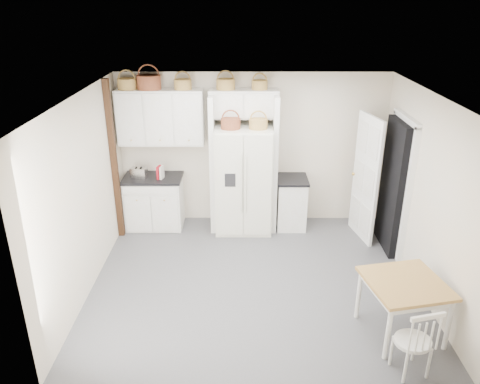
{
  "coord_description": "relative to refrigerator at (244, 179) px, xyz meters",
  "views": [
    {
      "loc": [
        -0.18,
        -5.63,
        3.74
      ],
      "look_at": [
        -0.2,
        0.4,
        1.19
      ],
      "focal_mm": 35.0,
      "sensor_mm": 36.0,
      "label": 1
    }
  ],
  "objects": [
    {
      "name": "cookbook_red",
      "position": [
        -1.4,
        -0.01,
        0.13
      ],
      "size": [
        0.07,
        0.15,
        0.22
      ],
      "primitive_type": "cube",
      "rotation": [
        0.0,
        0.0,
        -0.24
      ],
      "color": "#AC101C",
      "rests_on": "counter_left"
    },
    {
      "name": "door_slab",
      "position": [
        1.95,
        -0.29,
        0.13
      ],
      "size": [
        0.21,
        0.79,
        2.05
      ],
      "primitive_type": "cube",
      "rotation": [
        0.0,
        0.0,
        -1.36
      ],
      "color": "white",
      "rests_on": "floor"
    },
    {
      "name": "basket_bridge_a",
      "position": [
        -0.29,
        0.2,
        1.54
      ],
      "size": [
        0.29,
        0.29,
        0.16
      ],
      "primitive_type": "cylinder",
      "color": "olive",
      "rests_on": "bridge_cabinet"
    },
    {
      "name": "counter_left",
      "position": [
        -1.53,
        0.07,
        -0.0
      ],
      "size": [
        0.98,
        0.63,
        0.04
      ],
      "primitive_type": "cube",
      "color": "black",
      "rests_on": "base_cab_left"
    },
    {
      "name": "refrigerator",
      "position": [
        0.0,
        0.0,
        0.0
      ],
      "size": [
        0.93,
        0.75,
        1.79
      ],
      "primitive_type": "cube",
      "color": "silver",
      "rests_on": "floor"
    },
    {
      "name": "toaster",
      "position": [
        -1.74,
        0.01,
        0.11
      ],
      "size": [
        0.29,
        0.2,
        0.18
      ],
      "primitive_type": "cube",
      "rotation": [
        0.0,
        0.0,
        -0.19
      ],
      "color": "silver",
      "rests_on": "counter_left"
    },
    {
      "name": "doorway_void",
      "position": [
        2.31,
        -0.63,
        0.13
      ],
      "size": [
        0.18,
        0.85,
        2.05
      ],
      "primitive_type": "cube",
      "color": "black",
      "rests_on": "floor"
    },
    {
      "name": "basket_bridge_b",
      "position": [
        0.25,
        0.2,
        1.53
      ],
      "size": [
        0.25,
        0.25,
        0.14
      ],
      "primitive_type": "cylinder",
      "color": "olive",
      "rests_on": "bridge_cabinet"
    },
    {
      "name": "windsor_chair",
      "position": [
        1.76,
        -3.36,
        -0.49
      ],
      "size": [
        0.47,
        0.44,
        0.8
      ],
      "primitive_type": "cube",
      "rotation": [
        0.0,
        0.0,
        0.24
      ],
      "color": "white",
      "rests_on": "floor"
    },
    {
      "name": "base_cab_right",
      "position": [
        0.82,
        0.07,
        -0.47
      ],
      "size": [
        0.48,
        0.58,
        0.85
      ],
      "primitive_type": "cube",
      "color": "white",
      "rests_on": "floor"
    },
    {
      "name": "basket_upper_c",
      "position": [
        -0.96,
        0.2,
        1.53
      ],
      "size": [
        0.28,
        0.28,
        0.16
      ],
      "primitive_type": "cylinder",
      "color": "olive",
      "rests_on": "upper_cabinet"
    },
    {
      "name": "wall_right",
      "position": [
        2.4,
        -1.63,
        0.4
      ],
      "size": [
        0.0,
        4.0,
        4.0
      ],
      "primitive_type": "plane",
      "rotation": [
        1.57,
        0.0,
        -1.57
      ],
      "color": "beige",
      "rests_on": "floor"
    },
    {
      "name": "fridge_panel_right",
      "position": [
        0.51,
        0.07,
        0.25
      ],
      "size": [
        0.08,
        0.6,
        2.3
      ],
      "primitive_type": "cube",
      "color": "white",
      "rests_on": "floor"
    },
    {
      "name": "base_cab_left",
      "position": [
        -1.53,
        0.07,
        -0.46
      ],
      "size": [
        0.94,
        0.6,
        0.87
      ],
      "primitive_type": "cube",
      "color": "white",
      "rests_on": "floor"
    },
    {
      "name": "ceiling",
      "position": [
        0.15,
        -1.63,
        1.7
      ],
      "size": [
        4.5,
        4.5,
        0.0
      ],
      "primitive_type": "plane",
      "color": "white",
      "rests_on": "wall_back"
    },
    {
      "name": "basket_upper_a",
      "position": [
        -1.85,
        0.2,
        1.54
      ],
      "size": [
        0.3,
        0.3,
        0.17
      ],
      "primitive_type": "cylinder",
      "color": "olive",
      "rests_on": "upper_cabinet"
    },
    {
      "name": "wall_left",
      "position": [
        -2.1,
        -1.63,
        0.4
      ],
      "size": [
        0.0,
        4.0,
        4.0
      ],
      "primitive_type": "plane",
      "rotation": [
        1.57,
        0.0,
        1.57
      ],
      "color": "beige",
      "rests_on": "floor"
    },
    {
      "name": "basket_fridge_b",
      "position": [
        0.23,
        -0.1,
        0.97
      ],
      "size": [
        0.29,
        0.29,
        0.16
      ],
      "primitive_type": "cylinder",
      "color": "olive",
      "rests_on": "refrigerator"
    },
    {
      "name": "bridge_cabinet",
      "position": [
        0.0,
        0.2,
        1.23
      ],
      "size": [
        1.12,
        0.34,
        0.45
      ],
      "primitive_type": "cube",
      "color": "white",
      "rests_on": "wall_back"
    },
    {
      "name": "fridge_panel_left",
      "position": [
        -0.51,
        0.07,
        0.25
      ],
      "size": [
        0.08,
        0.6,
        2.3
      ],
      "primitive_type": "cube",
      "color": "white",
      "rests_on": "floor"
    },
    {
      "name": "basket_upper_b",
      "position": [
        -1.5,
        0.2,
        1.57
      ],
      "size": [
        0.38,
        0.38,
        0.22
      ],
      "primitive_type": "cylinder",
      "color": "brown",
      "rests_on": "upper_cabinet"
    },
    {
      "name": "dining_table",
      "position": [
        1.85,
        -2.73,
        -0.54
      ],
      "size": [
        1.01,
        1.01,
        0.71
      ],
      "primitive_type": "cube",
      "rotation": [
        0.0,
        0.0,
        0.21
      ],
      "color": "#A16C2C",
      "rests_on": "floor"
    },
    {
      "name": "cookbook_cream",
      "position": [
        -1.36,
        -0.01,
        0.12
      ],
      "size": [
        0.06,
        0.14,
        0.21
      ],
      "primitive_type": "cube",
      "rotation": [
        0.0,
        0.0,
        -0.22
      ],
      "color": "silver",
      "rests_on": "counter_left"
    },
    {
      "name": "counter_right",
      "position": [
        0.82,
        0.07,
        -0.03
      ],
      "size": [
        0.52,
        0.62,
        0.04
      ],
      "primitive_type": "cube",
      "color": "black",
      "rests_on": "base_cab_right"
    },
    {
      "name": "basket_fridge_a",
      "position": [
        -0.21,
        -0.1,
        0.98
      ],
      "size": [
        0.31,
        0.31,
        0.16
      ],
      "primitive_type": "cylinder",
      "color": "brown",
      "rests_on": "refrigerator"
    },
    {
      "name": "upper_cabinet",
      "position": [
        -1.35,
        0.2,
        1.0
      ],
      "size": [
        1.4,
        0.34,
        0.9
      ],
      "primitive_type": "cube",
      "color": "white",
      "rests_on": "wall_back"
    },
    {
      "name": "trim_post",
      "position": [
        -2.05,
        -0.28,
        0.4
      ],
      "size": [
        0.09,
        0.09,
        2.6
      ],
      "primitive_type": "cube",
      "color": "black",
      "rests_on": "floor"
    },
    {
      "name": "wall_back",
      "position": [
        0.15,
        0.37,
        0.4
      ],
      "size": [
        4.5,
        0.0,
        4.5
      ],
      "primitive_type": "plane",
      "rotation": [
        1.57,
        0.0,
        0.0
      ],
      "color": "beige",
      "rests_on": "floor"
    },
    {
      "name": "floor",
      "position": [
        0.15,
        -1.63,
        -0.9
      ],
      "size": [
        4.5,
        4.5,
        0.0
      ],
      "primitive_type": "plane",
      "color": "#4A4A4C",
      "rests_on": "ground"
    }
  ]
}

